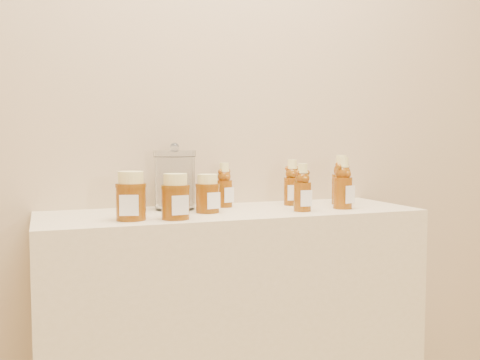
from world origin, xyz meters
name	(u,v)px	position (x,y,z in m)	size (l,w,h in m)	color
wall_back	(213,75)	(0.00, 1.75, 1.35)	(3.50, 0.02, 2.70)	tan
display_table	(232,348)	(0.00, 1.55, 0.45)	(1.20, 0.40, 0.90)	beige
bear_bottle_back_left	(224,182)	(0.01, 1.65, 0.98)	(0.06, 0.06, 0.17)	#643007
bear_bottle_back_mid	(292,179)	(0.25, 1.62, 0.99)	(0.06, 0.06, 0.18)	#643007
bear_bottle_back_right	(341,177)	(0.42, 1.58, 1.00)	(0.07, 0.07, 0.20)	#643007
bear_bottle_front_left	(302,184)	(0.20, 1.46, 0.99)	(0.06, 0.06, 0.17)	#643007
bear_bottle_front_right	(343,179)	(0.36, 1.47, 1.00)	(0.07, 0.07, 0.19)	#643007
honey_jar_left	(131,196)	(-0.33, 1.46, 0.97)	(0.09, 0.09, 0.14)	#643007
honey_jar_back	(207,193)	(-0.09, 1.53, 0.96)	(0.08, 0.08, 0.12)	#643007
honey_jar_front	(175,196)	(-0.21, 1.43, 0.96)	(0.08, 0.08, 0.13)	#643007
glass_canister	(175,177)	(-0.16, 1.64, 1.00)	(0.14, 0.14, 0.21)	white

